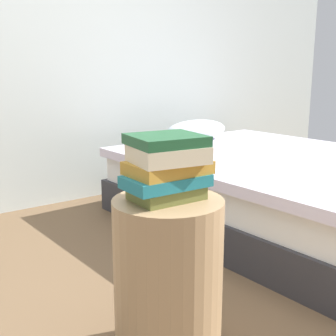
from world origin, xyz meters
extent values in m
cube|color=#2D2D33|center=(1.39, 0.66, 0.11)|extent=(1.57, 2.05, 0.22)
cube|color=white|center=(1.39, 0.66, 0.31)|extent=(1.51, 1.97, 0.18)
cube|color=silver|center=(1.39, 0.66, 0.43)|extent=(1.60, 2.01, 0.06)
ellipsoid|color=silver|center=(1.36, 1.46, 0.54)|extent=(0.57, 0.30, 0.16)
cylinder|color=tan|center=(0.00, 0.00, 0.29)|extent=(0.38, 0.38, 0.58)
cube|color=olive|center=(0.00, 0.01, 0.60)|extent=(0.23, 0.17, 0.05)
cube|color=#1E727F|center=(-0.01, 0.00, 0.64)|extent=(0.28, 0.17, 0.04)
cube|color=#B7842D|center=(0.01, 0.01, 0.69)|extent=(0.27, 0.18, 0.04)
cube|color=beige|center=(0.00, 0.00, 0.73)|extent=(0.26, 0.23, 0.06)
cube|color=#1E512D|center=(0.00, 0.01, 0.78)|extent=(0.26, 0.24, 0.03)
camera|label=1|loc=(-0.83, -1.12, 1.01)|focal=46.51mm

